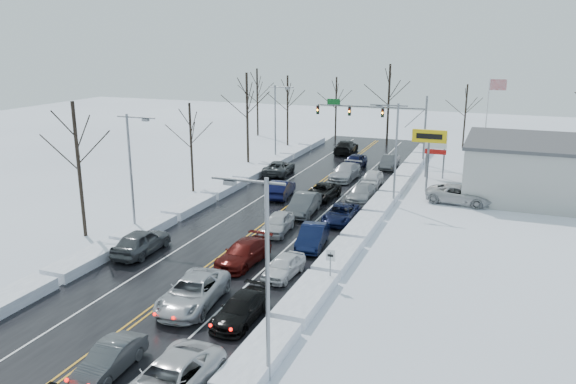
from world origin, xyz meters
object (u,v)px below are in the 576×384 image
at_px(flagpole, 488,115).
at_px(oncoming_car_0, 281,197).
at_px(traffic_signal_mast, 382,116).
at_px(tires_plus_sign, 429,140).

height_order(flagpole, oncoming_car_0, flagpole).
bearing_deg(traffic_signal_mast, oncoming_car_0, -105.62).
height_order(tires_plus_sign, flagpole, flagpole).
relative_size(flagpole, oncoming_car_0, 2.06).
bearing_deg(oncoming_car_0, tires_plus_sign, -158.02).
xyz_separation_m(flagpole, oncoming_car_0, (-16.99, -20.83, -5.93)).
bearing_deg(tires_plus_sign, flagpole, 71.56).
distance_m(tires_plus_sign, flagpole, 14.79).
height_order(traffic_signal_mast, tires_plus_sign, traffic_signal_mast).
bearing_deg(flagpole, oncoming_car_0, -129.19).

